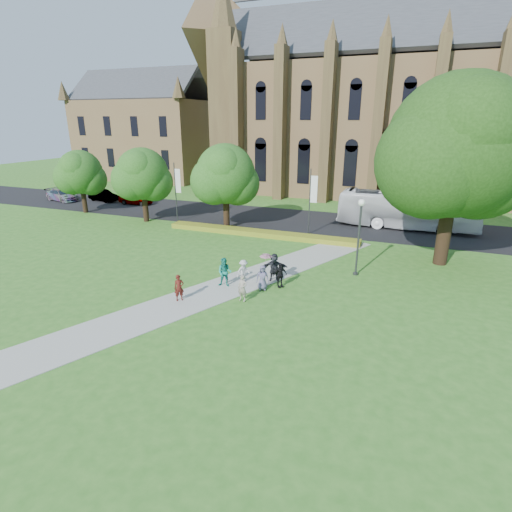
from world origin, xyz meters
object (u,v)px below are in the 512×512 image
at_px(streetlamp, 359,228).
at_px(pedestrian_0, 179,288).
at_px(large_tree, 458,147).
at_px(car_0, 136,198).
at_px(tour_coach, 407,210).
at_px(car_2, 62,195).
at_px(car_1, 103,196).

relative_size(streetlamp, pedestrian_0, 3.32).
bearing_deg(large_tree, car_0, 164.13).
relative_size(large_tree, car_0, 3.07).
bearing_deg(streetlamp, car_0, 153.72).
xyz_separation_m(tour_coach, car_0, (-31.72, 0.08, -1.08)).
height_order(car_0, car_2, car_2).
bearing_deg(car_2, streetlamp, -95.08).
xyz_separation_m(car_1, pedestrian_0, (24.99, -22.41, 0.10)).
height_order(car_0, pedestrian_0, pedestrian_0).
bearing_deg(car_1, car_2, 118.69).
distance_m(large_tree, pedestrian_0, 20.61).
distance_m(large_tree, car_2, 46.20).
xyz_separation_m(large_tree, car_1, (-39.58, 9.95, -7.63)).
height_order(large_tree, car_1, large_tree).
height_order(streetlamp, car_2, streetlamp).
xyz_separation_m(car_0, pedestrian_0, (19.85, -22.24, 0.08)).
bearing_deg(pedestrian_0, large_tree, -0.53).
xyz_separation_m(large_tree, car_2, (-44.81, 8.28, -7.61)).
distance_m(streetlamp, car_2, 41.41).
distance_m(streetlamp, tour_coach, 14.55).
xyz_separation_m(tour_coach, pedestrian_0, (-11.87, -22.16, -1.00)).
bearing_deg(car_0, tour_coach, -90.20).
bearing_deg(large_tree, tour_coach, 105.64).
bearing_deg(streetlamp, pedestrian_0, -138.82).
relative_size(streetlamp, large_tree, 0.40).
distance_m(streetlamp, car_0, 32.37).
xyz_separation_m(streetlamp, tour_coach, (2.78, 14.20, -1.47)).
xyz_separation_m(car_0, car_2, (-10.37, -1.51, 0.01)).
bearing_deg(pedestrian_0, tour_coach, 20.81).
height_order(streetlamp, car_0, streetlamp).
bearing_deg(streetlamp, tour_coach, 78.91).
distance_m(car_2, pedestrian_0, 36.65).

